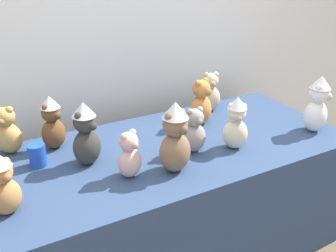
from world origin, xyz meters
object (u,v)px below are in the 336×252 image
at_px(teddy_bear_ginger, 201,103).
at_px(teddy_bear_snow, 317,105).
at_px(teddy_bear_honey, 8,131).
at_px(teddy_bear_cream, 236,124).
at_px(teddy_bear_sand, 210,93).
at_px(teddy_bear_chestnut, 52,123).
at_px(display_table, 168,202).
at_px(party_cup_blue, 37,155).
at_px(teddy_bear_caramel, 3,185).
at_px(teddy_bear_blush, 129,156).
at_px(teddy_bear_charcoal, 86,134).
at_px(teddy_bear_ash, 194,131).
at_px(teddy_bear_mocha, 175,138).

height_order(teddy_bear_ginger, teddy_bear_snow, teddy_bear_snow).
relative_size(teddy_bear_honey, teddy_bear_cream, 0.90).
distance_m(teddy_bear_sand, teddy_bear_chestnut, 0.99).
xyz_separation_m(display_table, party_cup_blue, (-0.63, 0.13, 0.41)).
xyz_separation_m(teddy_bear_caramel, teddy_bear_blush, (0.52, 0.02, -0.02)).
distance_m(teddy_bear_charcoal, teddy_bear_honey, 0.43).
xyz_separation_m(teddy_bear_ginger, teddy_bear_ash, (-0.21, -0.27, -0.02)).
height_order(teddy_bear_snow, teddy_bear_caramel, teddy_bear_snow).
distance_m(teddy_bear_ginger, teddy_bear_mocha, 0.55).
distance_m(teddy_bear_honey, teddy_bear_chestnut, 0.22).
height_order(teddy_bear_ginger, teddy_bear_sand, teddy_bear_ginger).
bearing_deg(teddy_bear_ginger, party_cup_blue, 162.24).
bearing_deg(teddy_bear_blush, teddy_bear_charcoal, 100.91).
bearing_deg(teddy_bear_honey, display_table, 8.54).
xyz_separation_m(teddy_bear_charcoal, teddy_bear_mocha, (0.33, -0.25, 0.01)).
distance_m(teddy_bear_ash, party_cup_blue, 0.76).
bearing_deg(display_table, teddy_bear_ash, -46.44).
distance_m(teddy_bear_ginger, party_cup_blue, 0.94).
distance_m(teddy_bear_ginger, teddy_bear_caramel, 1.16).
xyz_separation_m(teddy_bear_caramel, teddy_bear_chestnut, (0.28, 0.45, 0.01)).
relative_size(teddy_bear_ash, party_cup_blue, 2.16).
bearing_deg(party_cup_blue, teddy_bear_charcoal, -22.96).
relative_size(teddy_bear_charcoal, teddy_bear_chestnut, 1.10).
bearing_deg(teddy_bear_charcoal, teddy_bear_ginger, -20.75).
bearing_deg(teddy_bear_cream, teddy_bear_ginger, 118.46).
xyz_separation_m(teddy_bear_mocha, teddy_bear_blush, (-0.20, 0.05, -0.06)).
xyz_separation_m(teddy_bear_charcoal, teddy_bear_caramel, (-0.39, -0.22, -0.03)).
height_order(teddy_bear_charcoal, teddy_bear_sand, teddy_bear_charcoal).
height_order(teddy_bear_blush, party_cup_blue, teddy_bear_blush).
height_order(display_table, teddy_bear_charcoal, teddy_bear_charcoal).
bearing_deg(display_table, teddy_bear_snow, -14.88).
bearing_deg(teddy_bear_ash, teddy_bear_cream, -18.91).
bearing_deg(teddy_bear_cream, teddy_bear_blush, -150.39).
xyz_separation_m(display_table, teddy_bear_chestnut, (-0.52, 0.27, 0.49)).
distance_m(teddy_bear_snow, teddy_bear_ash, 0.74).
distance_m(teddy_bear_charcoal, teddy_bear_cream, 0.74).
bearing_deg(teddy_bear_blush, teddy_bear_chestnut, 95.83).
distance_m(display_table, teddy_bear_caramel, 0.95).
xyz_separation_m(teddy_bear_cream, teddy_bear_chestnut, (-0.81, 0.44, 0.00)).
bearing_deg(teddy_bear_snow, teddy_bear_ginger, 113.58).
height_order(teddy_bear_sand, teddy_bear_chestnut, teddy_bear_chestnut).
height_order(display_table, teddy_bear_chestnut, teddy_bear_chestnut).
bearing_deg(teddy_bear_mocha, teddy_bear_blush, 151.13).
bearing_deg(teddy_bear_caramel, teddy_bear_cream, -23.21).
height_order(teddy_bear_charcoal, teddy_bear_ash, teddy_bear_charcoal).
relative_size(teddy_bear_snow, party_cup_blue, 2.94).
height_order(display_table, teddy_bear_caramel, teddy_bear_caramel).
relative_size(teddy_bear_snow, teddy_bear_honey, 1.29).
bearing_deg(teddy_bear_ash, teddy_bear_blush, -170.55).
height_order(teddy_bear_ginger, teddy_bear_chestnut, teddy_bear_chestnut).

